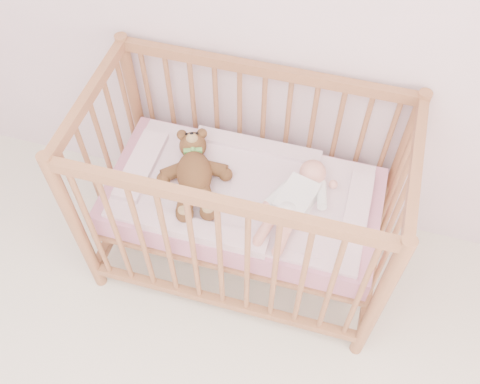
% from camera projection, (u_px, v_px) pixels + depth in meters
% --- Properties ---
extents(crib, '(1.36, 0.76, 1.00)m').
position_uv_depth(crib, '(243.00, 199.00, 2.41)').
color(crib, '#A36845').
rests_on(crib, floor).
extents(mattress, '(1.22, 0.62, 0.13)m').
position_uv_depth(mattress, '(243.00, 201.00, 2.43)').
color(mattress, '#CD809B').
rests_on(mattress, crib).
extents(blanket, '(1.10, 0.58, 0.06)m').
position_uv_depth(blanket, '(243.00, 191.00, 2.36)').
color(blanket, '#E79FB5').
rests_on(blanket, mattress).
extents(baby, '(0.38, 0.57, 0.13)m').
position_uv_depth(baby, '(297.00, 197.00, 2.25)').
color(baby, white).
rests_on(baby, blanket).
extents(teddy_bear, '(0.50, 0.58, 0.14)m').
position_uv_depth(teddy_bear, '(194.00, 172.00, 2.32)').
color(teddy_bear, brown).
rests_on(teddy_bear, blanket).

